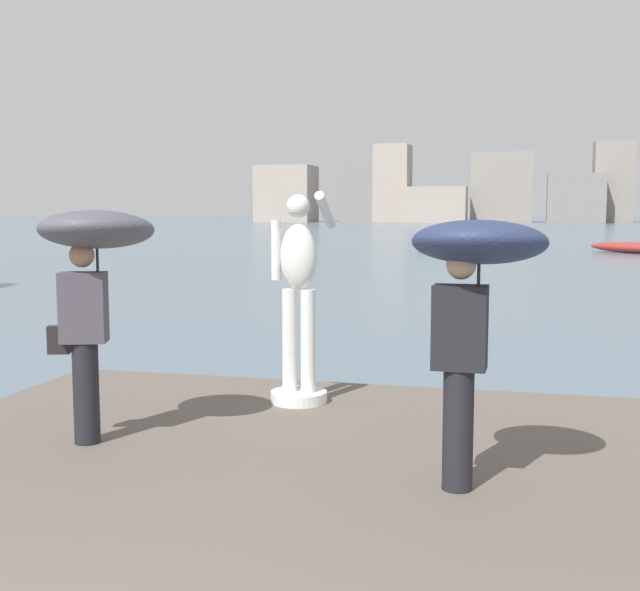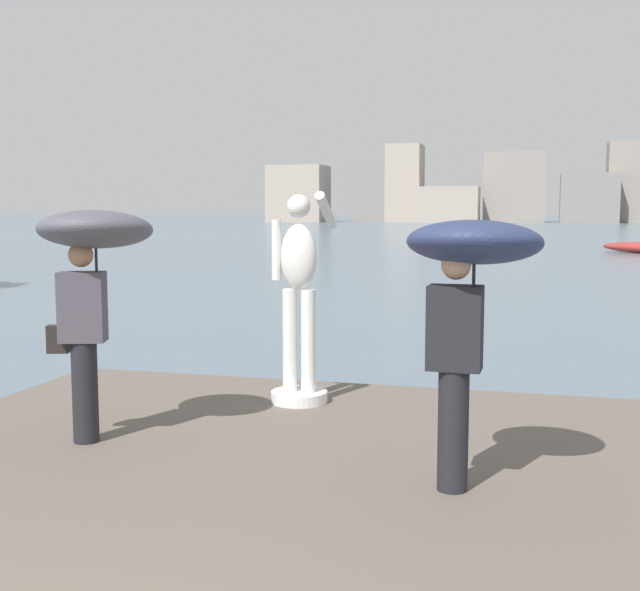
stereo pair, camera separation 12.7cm
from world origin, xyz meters
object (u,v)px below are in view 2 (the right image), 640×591
at_px(onlooker_right, 469,277).
at_px(statue_white_figure, 299,305).
at_px(onlooker_left, 92,259).
at_px(boat_near, 444,243).

bearing_deg(onlooker_right, statue_white_figure, 130.42).
height_order(statue_white_figure, onlooker_left, statue_white_figure).
distance_m(onlooker_right, boat_near, 42.85).
xyz_separation_m(statue_white_figure, boat_near, (-2.92, 40.31, -1.11)).
xyz_separation_m(statue_white_figure, onlooker_right, (1.90, -2.23, 0.52)).
relative_size(statue_white_figure, boat_near, 0.58).
distance_m(onlooker_left, boat_near, 42.19).
bearing_deg(boat_near, onlooker_left, -87.80).
xyz_separation_m(statue_white_figure, onlooker_left, (-1.31, -1.81, 0.56)).
bearing_deg(onlooker_left, statue_white_figure, 54.23).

